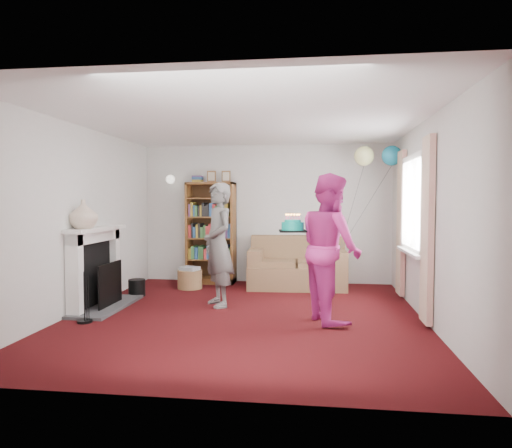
# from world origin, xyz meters

# --- Properties ---
(ground) EXTENTS (5.00, 5.00, 0.00)m
(ground) POSITION_xyz_m (0.00, 0.00, 0.00)
(ground) COLOR black
(ground) RESTS_ON ground
(wall_back) EXTENTS (4.50, 0.02, 2.50)m
(wall_back) POSITION_xyz_m (0.00, 2.51, 1.25)
(wall_back) COLOR silver
(wall_back) RESTS_ON ground
(wall_left) EXTENTS (0.02, 5.00, 2.50)m
(wall_left) POSITION_xyz_m (-2.26, 0.00, 1.25)
(wall_left) COLOR silver
(wall_left) RESTS_ON ground
(wall_right) EXTENTS (0.02, 5.00, 2.50)m
(wall_right) POSITION_xyz_m (2.26, 0.00, 1.25)
(wall_right) COLOR silver
(wall_right) RESTS_ON ground
(ceiling) EXTENTS (4.50, 5.00, 0.01)m
(ceiling) POSITION_xyz_m (0.00, 0.00, 2.50)
(ceiling) COLOR white
(ceiling) RESTS_ON wall_back
(fireplace) EXTENTS (0.55, 1.80, 1.12)m
(fireplace) POSITION_xyz_m (-2.09, 0.19, 0.51)
(fireplace) COLOR #3F3F42
(fireplace) RESTS_ON ground
(window_bay) EXTENTS (0.14, 2.02, 2.20)m
(window_bay) POSITION_xyz_m (2.21, 0.60, 1.20)
(window_bay) COLOR white
(window_bay) RESTS_ON ground
(wall_sconce) EXTENTS (0.16, 0.23, 0.16)m
(wall_sconce) POSITION_xyz_m (-1.75, 2.36, 1.88)
(wall_sconce) COLOR gold
(wall_sconce) RESTS_ON ground
(bookcase) EXTENTS (0.86, 0.42, 2.03)m
(bookcase) POSITION_xyz_m (-0.97, 2.30, 0.89)
(bookcase) COLOR #472B14
(bookcase) RESTS_ON ground
(sofa) EXTENTS (1.65, 0.87, 0.87)m
(sofa) POSITION_xyz_m (0.59, 2.07, 0.33)
(sofa) COLOR brown
(sofa) RESTS_ON ground
(wicker_basket) EXTENTS (0.42, 0.42, 0.37)m
(wicker_basket) POSITION_xyz_m (-1.21, 1.69, 0.17)
(wicker_basket) COLOR olive
(wicker_basket) RESTS_ON ground
(person_striped) EXTENTS (0.69, 0.76, 1.74)m
(person_striped) POSITION_xyz_m (-0.46, 0.51, 0.87)
(person_striped) COLOR black
(person_striped) RESTS_ON ground
(person_magenta) EXTENTS (0.96, 1.08, 1.83)m
(person_magenta) POSITION_xyz_m (1.08, -0.09, 0.91)
(person_magenta) COLOR #B92579
(person_magenta) RESTS_ON ground
(birthday_cake) EXTENTS (0.33, 0.33, 0.22)m
(birthday_cake) POSITION_xyz_m (0.61, -0.09, 1.17)
(birthday_cake) COLOR black
(birthday_cake) RESTS_ON ground
(balloons) EXTENTS (1.00, 0.32, 1.73)m
(balloons) POSITION_xyz_m (1.90, 1.88, 2.22)
(balloons) COLOR #3F3F3F
(balloons) RESTS_ON ground
(mantel_vase) EXTENTS (0.48, 0.48, 0.38)m
(mantel_vase) POSITION_xyz_m (-2.12, -0.15, 1.32)
(mantel_vase) COLOR beige
(mantel_vase) RESTS_ON fireplace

